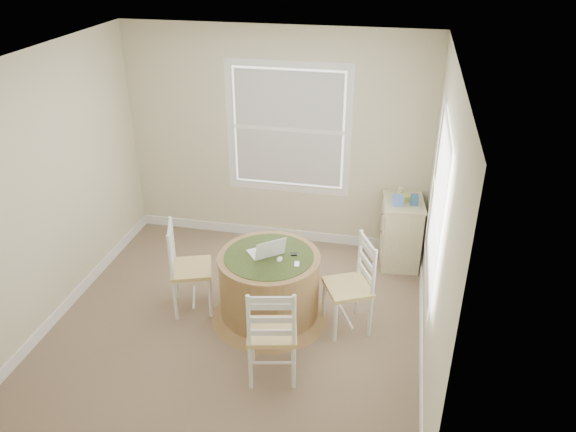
% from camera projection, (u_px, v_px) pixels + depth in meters
% --- Properties ---
extents(room, '(3.64, 3.64, 2.64)m').
position_uv_depth(room, '(254.00, 202.00, 5.10)').
color(room, '#826C52').
rests_on(room, ground).
extents(round_table, '(1.18, 1.18, 0.72)m').
position_uv_depth(round_table, '(269.00, 284.00, 5.54)').
color(round_table, olive).
rests_on(round_table, ground).
extents(chair_left, '(0.52, 0.53, 0.95)m').
position_uv_depth(chair_left, '(191.00, 268.00, 5.63)').
color(chair_left, white).
rests_on(chair_left, ground).
extents(chair_near, '(0.50, 0.48, 0.95)m').
position_uv_depth(chair_near, '(272.00, 331.00, 4.77)').
color(chair_near, white).
rests_on(chair_near, ground).
extents(chair_right, '(0.54, 0.55, 0.95)m').
position_uv_depth(chair_right, '(348.00, 287.00, 5.34)').
color(chair_right, white).
rests_on(chair_right, ground).
extents(laptop, '(0.41, 0.41, 0.22)m').
position_uv_depth(laptop, '(267.00, 251.00, 5.41)').
color(laptop, white).
rests_on(laptop, round_table).
extents(mouse, '(0.07, 0.10, 0.03)m').
position_uv_depth(mouse, '(279.00, 259.00, 5.32)').
color(mouse, white).
rests_on(mouse, round_table).
extents(phone, '(0.06, 0.10, 0.02)m').
position_uv_depth(phone, '(297.00, 264.00, 5.26)').
color(phone, '#B7BABF').
rests_on(phone, round_table).
extents(keys, '(0.07, 0.06, 0.02)m').
position_uv_depth(keys, '(294.00, 255.00, 5.40)').
color(keys, black).
rests_on(keys, round_table).
extents(corner_chest, '(0.51, 0.64, 0.80)m').
position_uv_depth(corner_chest, '(401.00, 232.00, 6.44)').
color(corner_chest, beige).
rests_on(corner_chest, ground).
extents(tissue_box, '(0.13, 0.13, 0.10)m').
position_uv_depth(tissue_box, '(398.00, 200.00, 6.16)').
color(tissue_box, '#638BE2').
rests_on(tissue_box, corner_chest).
extents(box_yellow, '(0.16, 0.12, 0.06)m').
position_uv_depth(box_yellow, '(407.00, 198.00, 6.27)').
color(box_yellow, '#CCCE48').
rests_on(box_yellow, corner_chest).
extents(box_blue, '(0.09, 0.09, 0.12)m').
position_uv_depth(box_blue, '(415.00, 200.00, 6.15)').
color(box_blue, '#34639E').
rests_on(box_blue, corner_chest).
extents(cup_cream, '(0.07, 0.07, 0.09)m').
position_uv_depth(cup_cream, '(400.00, 191.00, 6.39)').
color(cup_cream, beige).
rests_on(cup_cream, corner_chest).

